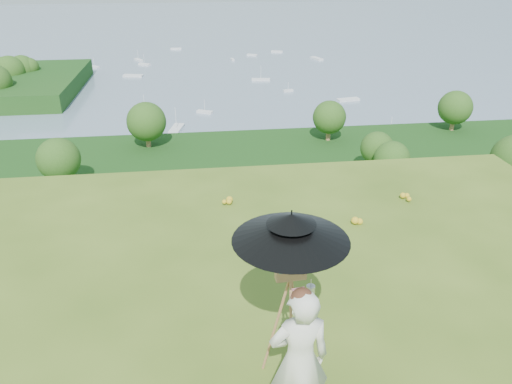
{
  "coord_description": "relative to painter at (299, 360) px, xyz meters",
  "views": [
    {
      "loc": [
        -0.19,
        -3.53,
        4.42
      ],
      "look_at": [
        0.65,
        3.07,
        1.23
      ],
      "focal_mm": 35.0,
      "sensor_mm": 36.0,
      "label": 1
    }
  ],
  "objects": [
    {
      "name": "forest_slope",
      "position": [
        -0.69,
        34.93,
        -29.83
      ],
      "size": [
        140.0,
        56.0,
        22.0
      ],
      "primitive_type": "cube",
      "color": "#103D12",
      "rests_on": "bay_water"
    },
    {
      "name": "shoreline_tier",
      "position": [
        -0.69,
        74.93,
        -36.83
      ],
      "size": [
        170.0,
        28.0,
        8.0
      ],
      "primitive_type": "cube",
      "color": "#71665A",
      "rests_on": "bay_water"
    },
    {
      "name": "bay_water",
      "position": [
        -0.69,
        239.93,
        -34.83
      ],
      "size": [
        700.0,
        700.0,
        0.0
      ],
      "primitive_type": "plane",
      "color": "slate",
      "rests_on": "ground"
    },
    {
      "name": "slope_trees",
      "position": [
        -0.69,
        34.93,
        -15.83
      ],
      "size": [
        110.0,
        50.0,
        6.0
      ],
      "primitive_type": null,
      "color": "#244C16",
      "rests_on": "forest_slope"
    },
    {
      "name": "harbor_town",
      "position": [
        -0.69,
        74.93,
        -30.33
      ],
      "size": [
        110.0,
        22.0,
        5.0
      ],
      "primitive_type": null,
      "color": "beige",
      "rests_on": "shoreline_tier"
    },
    {
      "name": "moored_boats",
      "position": [
        -13.19,
        160.93,
        -34.48
      ],
      "size": [
        140.0,
        140.0,
        0.7
      ],
      "primitive_type": null,
      "color": "silver",
      "rests_on": "bay_water"
    },
    {
      "name": "painter",
      "position": [
        0.0,
        0.0,
        0.0
      ],
      "size": [
        0.62,
        0.42,
        1.66
      ],
      "primitive_type": "imported",
      "rotation": [
        0.0,
        0.0,
        3.18
      ],
      "color": "silver",
      "rests_on": "ground"
    },
    {
      "name": "field_easel",
      "position": [
        0.01,
        0.61,
        0.02
      ],
      "size": [
        0.68,
        0.68,
        1.69
      ],
      "primitive_type": null,
      "rotation": [
        0.0,
        0.0,
        0.06
      ],
      "color": "#9D6942",
      "rests_on": "ground"
    },
    {
      "name": "sun_umbrella",
      "position": [
        0.01,
        0.64,
        0.94
      ],
      "size": [
        1.51,
        1.51,
        0.76
      ],
      "primitive_type": null,
      "rotation": [
        0.0,
        0.0,
        0.31
      ],
      "color": "black",
      "rests_on": "field_easel"
    },
    {
      "name": "painter_cap",
      "position": [
        0.0,
        -0.0,
        0.78
      ],
      "size": [
        0.24,
        0.28,
        0.1
      ],
      "primitive_type": null,
      "rotation": [
        0.0,
        0.0,
        0.13
      ],
      "color": "#CD7078",
      "rests_on": "painter"
    }
  ]
}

